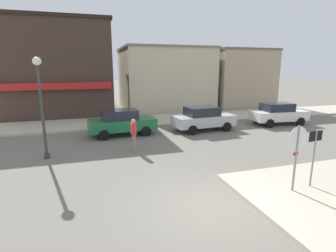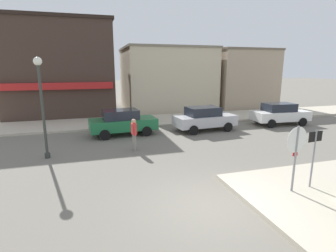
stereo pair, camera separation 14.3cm
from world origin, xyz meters
name	(u,v)px [view 1 (the left image)]	position (x,y,z in m)	size (l,w,h in m)	color
ground_plane	(213,206)	(0.00, 0.00, 0.00)	(160.00, 160.00, 0.00)	#6B665B
kerb_far	(136,121)	(0.00, 12.88, 0.07)	(80.00, 4.00, 0.15)	#B7AD99
stop_sign	(296,150)	(2.81, -0.06, 1.52)	(0.82, 0.11, 2.30)	gray
one_way_sign	(314,152)	(3.62, 0.03, 1.33)	(0.60, 0.08, 2.10)	gray
lamp_post	(40,93)	(-5.31, 6.06, 2.96)	(0.36, 0.36, 4.54)	#333833
parked_car_nearest	(122,122)	(-1.48, 9.36, 0.81)	(4.12, 2.12, 1.56)	#1E6B3D
parked_car_second	(203,118)	(3.79, 9.02, 0.81)	(4.13, 2.14, 1.56)	#B7B7BC
parked_car_third	(278,113)	(9.74, 9.14, 0.81)	(4.09, 2.05, 1.56)	white
pedestrian_crossing_near	(134,134)	(-1.32, 6.02, 0.87)	(0.25, 0.56, 1.61)	gray
building_corner_shop	(60,69)	(-5.51, 18.70, 3.93)	(8.62, 8.13, 7.86)	#3D2D26
building_storefront_left_near	(164,78)	(4.17, 19.57, 2.98)	(8.45, 7.96, 5.96)	beige
building_storefront_left_mid	(238,78)	(11.78, 18.03, 2.94)	(6.19, 5.47, 5.87)	tan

